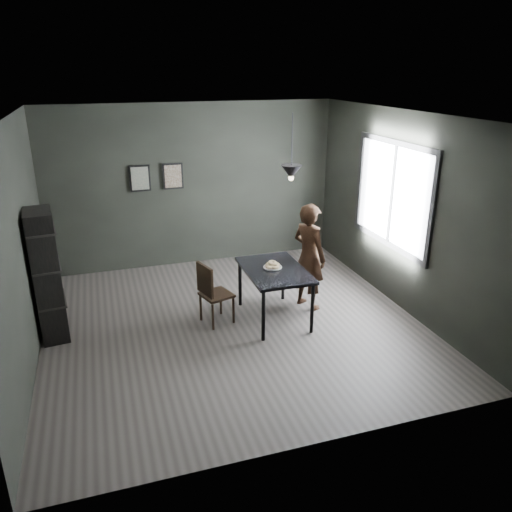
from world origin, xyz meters
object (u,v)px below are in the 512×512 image
object	(u,v)px
cafe_table	(274,274)
wood_chair	(211,290)
woman	(309,257)
shelf_unit	(47,276)
pendant_lamp	(291,172)
white_plate	(273,268)

from	to	relation	value
cafe_table	wood_chair	size ratio (longest dim) A/B	1.35
cafe_table	woman	world-z (taller)	woman
shelf_unit	pendant_lamp	xyz separation A→B (m)	(3.17, -0.32, 1.19)
cafe_table	woman	size ratio (longest dim) A/B	0.76
woman	wood_chair	bearing A→B (deg)	70.01
woman	wood_chair	distance (m)	1.50
cafe_table	pendant_lamp	world-z (taller)	pendant_lamp
wood_chair	pendant_lamp	world-z (taller)	pendant_lamp
white_plate	pendant_lamp	world-z (taller)	pendant_lamp
cafe_table	wood_chair	distance (m)	0.89
white_plate	woman	xyz separation A→B (m)	(0.62, 0.17, 0.03)
shelf_unit	wood_chair	bearing A→B (deg)	-14.90
white_plate	wood_chair	bearing A→B (deg)	174.78
cafe_table	pendant_lamp	distance (m)	1.41
shelf_unit	pendant_lamp	distance (m)	3.40
cafe_table	shelf_unit	world-z (taller)	shelf_unit
woman	pendant_lamp	world-z (taller)	pendant_lamp
white_plate	shelf_unit	xyz separation A→B (m)	(-2.90, 0.38, 0.10)
cafe_table	wood_chair	world-z (taller)	wood_chair
wood_chair	pendant_lamp	xyz separation A→B (m)	(1.11, -0.02, 1.55)
wood_chair	white_plate	bearing A→B (deg)	-23.09
cafe_table	white_plate	size ratio (longest dim) A/B	5.22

